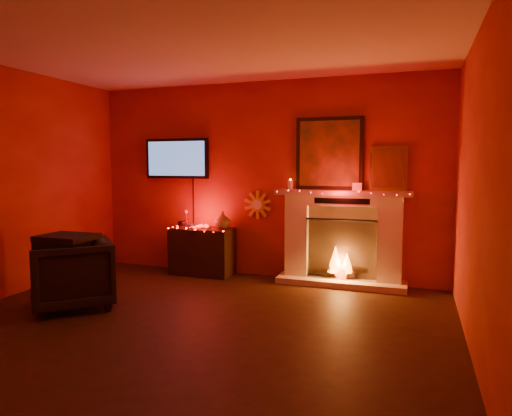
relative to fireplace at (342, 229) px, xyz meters
The scene contains 6 objects.
room 2.72m from the fireplace, 115.53° to the right, with size 5.00×5.00×5.00m.
fireplace is the anchor object (origin of this frame).
tv 2.61m from the fireplace, behind, with size 1.00×0.07×1.24m.
sunburst_clock 1.23m from the fireplace, behind, with size 0.40×0.03×0.40m.
console_table 1.98m from the fireplace, behind, with size 0.87×0.54×0.91m.
armchair 3.30m from the fireplace, 142.89° to the right, with size 0.80×0.83×0.75m, color black.
Camera 1 is at (2.04, -3.52, 1.55)m, focal length 32.00 mm.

